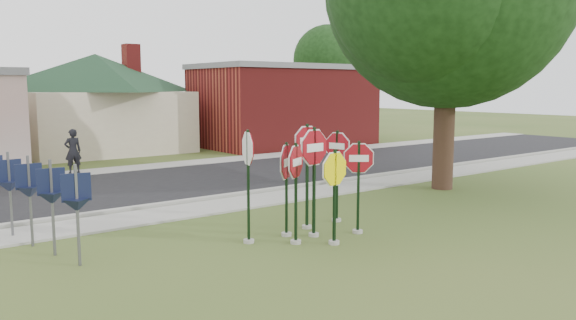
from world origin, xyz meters
TOP-DOWN VIEW (x-y plane):
  - ground at (0.00, 0.00)m, footprint 120.00×120.00m
  - sidewalk_near at (0.00, 5.50)m, footprint 60.00×1.60m
  - road at (0.00, 10.00)m, footprint 60.00×7.00m
  - sidewalk_far at (0.00, 14.30)m, footprint 60.00×1.60m
  - curb at (0.00, 6.50)m, footprint 60.00×0.20m
  - stop_sign_center at (0.02, 1.40)m, footprint 1.17×0.24m
  - stop_sign_yellow at (-0.04, 0.62)m, footprint 1.06×0.24m
  - stop_sign_left at (-0.69, 1.17)m, footprint 0.90×0.52m
  - stop_sign_right at (1.04, 0.99)m, footprint 0.80×0.62m
  - stop_sign_back_right at (0.36, 2.07)m, footprint 0.98×0.24m
  - stop_sign_back_left at (-0.47, 1.81)m, footprint 0.94×0.68m
  - stop_sign_far_right at (1.42, 2.16)m, footprint 0.30×0.94m
  - stop_sign_far_left at (-1.49, 1.85)m, footprint 0.30×0.98m
  - route_sign_row at (-5.40, 4.50)m, footprint 1.43×4.63m
  - building_house at (2.00, 22.00)m, footprint 11.60×11.60m
  - building_brick at (12.00, 18.50)m, footprint 10.20×6.20m
  - bg_tree_right at (22.00, 26.00)m, footprint 5.60×5.60m
  - pedestrian at (-1.62, 14.27)m, footprint 0.65×0.44m

SIDE VIEW (x-z plane):
  - ground at x=0.00m, z-range 0.00..0.00m
  - road at x=0.00m, z-range 0.00..0.04m
  - sidewalk_near at x=0.00m, z-range 0.00..0.06m
  - sidewalk_far at x=0.00m, z-range 0.00..0.06m
  - curb at x=0.00m, z-range 0.00..0.14m
  - pedestrian at x=-1.62m, z-range 0.06..1.82m
  - route_sign_row at x=-5.40m, z-range 0.22..2.22m
  - stop_sign_yellow at x=-0.04m, z-range 0.22..2.43m
  - stop_sign_right at x=1.04m, z-range 0.24..2.54m
  - stop_sign_back_left at x=-0.47m, z-range 0.26..2.58m
  - stop_sign_left at x=-0.69m, z-range 0.25..2.60m
  - stop_sign_far_right at x=1.42m, z-range 0.26..2.72m
  - stop_sign_far_left at x=-1.49m, z-range 0.31..2.94m
  - stop_sign_back_right at x=0.36m, z-range 0.31..2.97m
  - stop_sign_center at x=0.02m, z-range 0.35..3.02m
  - building_brick at x=12.00m, z-range 0.03..4.78m
  - building_house at x=2.00m, z-range 0.55..6.75m
  - bg_tree_right at x=22.00m, z-range 1.38..9.78m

